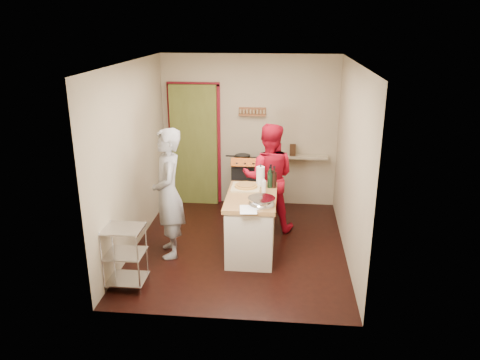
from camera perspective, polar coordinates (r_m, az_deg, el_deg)
name	(u,v)px	position (r m, az deg, el deg)	size (l,w,h in m)	color
floor	(240,246)	(6.87, -0.04, -8.06)	(3.50, 3.50, 0.00)	black
back_wall	(213,140)	(8.21, -3.32, 4.92)	(3.00, 0.44, 2.60)	tan
left_wall	(133,158)	(6.69, -12.96, 2.68)	(0.04, 3.50, 2.60)	tan
right_wall	(351,164)	(6.42, 13.41, 1.96)	(0.04, 3.50, 2.60)	tan
ceiling	(240,62)	(6.14, -0.05, 14.19)	(3.00, 3.50, 0.02)	white
stove	(250,185)	(7.99, 1.28, -0.56)	(0.60, 0.63, 1.00)	black
wire_shelving	(125,254)	(5.88, -13.87, -8.78)	(0.48, 0.40, 0.80)	silver
island	(252,222)	(6.50, 1.43, -5.20)	(0.68, 1.24, 1.17)	beige
person_stripe	(168,194)	(6.39, -8.76, -1.66)	(0.65, 0.43, 1.79)	silver
person_red	(269,178)	(7.14, 3.50, 0.30)	(0.82, 0.64, 1.68)	#AF0B21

